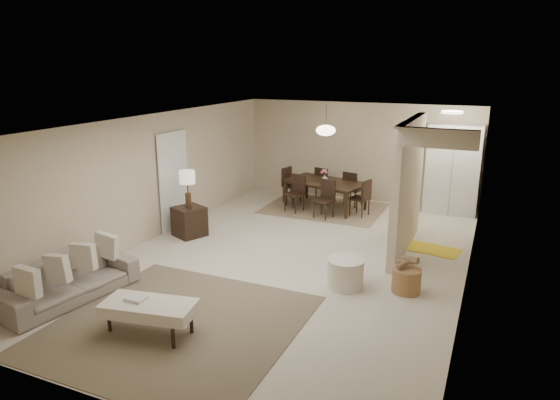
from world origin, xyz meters
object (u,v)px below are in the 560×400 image
at_px(pantry_cabinet, 453,170).
at_px(round_pouf, 345,273).
at_px(wicker_basket, 406,280).
at_px(ottoman_bench, 149,309).
at_px(sofa, 68,281).
at_px(side_table, 189,221).
at_px(dining_table, 324,195).

distance_m(pantry_cabinet, round_pouf, 5.12).
bearing_deg(wicker_basket, ottoman_bench, -137.87).
height_order(sofa, round_pouf, sofa).
relative_size(pantry_cabinet, sofa, 1.02).
bearing_deg(side_table, wicker_basket, -10.63).
xyz_separation_m(pantry_cabinet, dining_table, (-2.85, -0.86, -0.71)).
height_order(ottoman_bench, wicker_basket, ottoman_bench).
bearing_deg(sofa, dining_table, -7.65).
distance_m(sofa, round_pouf, 4.25).
bearing_deg(round_pouf, sofa, -150.46).
bearing_deg(wicker_basket, round_pouf, -167.10).
distance_m(sofa, ottoman_bench, 1.76).
bearing_deg(ottoman_bench, dining_table, 78.03).
bearing_deg(dining_table, wicker_basket, -40.49).
distance_m(sofa, wicker_basket, 5.16).
relative_size(ottoman_bench, dining_table, 0.67).
bearing_deg(dining_table, sofa, -92.69).
distance_m(round_pouf, wicker_basket, 0.95).
height_order(ottoman_bench, side_table, side_table).
xyz_separation_m(sofa, round_pouf, (3.70, 2.09, -0.07)).
relative_size(sofa, side_table, 3.36).
distance_m(ottoman_bench, side_table, 3.85).
relative_size(pantry_cabinet, dining_table, 1.08).
distance_m(pantry_cabinet, dining_table, 3.06).
bearing_deg(round_pouf, side_table, 163.67).
height_order(pantry_cabinet, dining_table, pantry_cabinet).
distance_m(wicker_basket, dining_table, 4.70).
relative_size(sofa, ottoman_bench, 1.58).
relative_size(sofa, wicker_basket, 4.57).
bearing_deg(dining_table, pantry_cabinet, 31.56).
distance_m(round_pouf, dining_table, 4.43).
distance_m(side_table, dining_table, 3.55).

